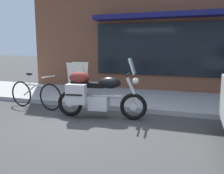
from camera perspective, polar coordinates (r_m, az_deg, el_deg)
ground_plane at (r=5.08m, az=-7.95°, el=-8.94°), size 80.00×80.00×0.00m
touring_motorcycle at (r=5.37m, az=-4.19°, el=-1.33°), size 2.09×0.84×1.38m
parked_bicycle at (r=6.60m, az=-17.98°, el=-1.67°), size 1.70×0.48×0.94m
sandwich_board_sign at (r=7.58m, az=-8.22°, el=2.01°), size 0.55×0.43×1.02m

